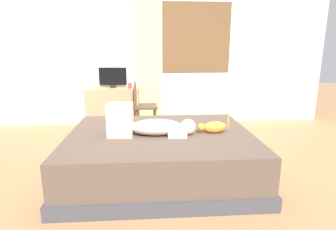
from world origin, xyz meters
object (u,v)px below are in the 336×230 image
at_px(tv_monitor, 113,77).
at_px(cup, 130,85).
at_px(cat, 213,127).
at_px(person_lying, 147,125).
at_px(desk, 114,108).
at_px(bed, 160,154).
at_px(chair_by_desk, 141,104).

distance_m(tv_monitor, cup, 0.34).
relative_size(cat, tv_monitor, 0.74).
height_order(person_lying, tv_monitor, tv_monitor).
height_order(person_lying, cat, person_lying).
bearing_deg(cup, desk, 163.13).
relative_size(person_lying, desk, 1.04).
bearing_deg(bed, cup, 103.33).
xyz_separation_m(bed, tv_monitor, (-0.74, 1.95, 0.67)).
xyz_separation_m(bed, chair_by_desk, (-0.24, 1.64, 0.26)).
bearing_deg(cup, cat, -61.96).
xyz_separation_m(person_lying, cup, (-0.30, 1.93, 0.16)).
height_order(bed, cat, cat).
distance_m(person_lying, cat, 0.72).
relative_size(tv_monitor, chair_by_desk, 0.56).
height_order(cat, tv_monitor, tv_monitor).
distance_m(person_lying, tv_monitor, 2.12).
relative_size(bed, cup, 21.02).
relative_size(tv_monitor, cup, 4.92).
distance_m(cat, tv_monitor, 2.42).
bearing_deg(bed, desk, 110.91).
bearing_deg(desk, person_lying, -73.38).
bearing_deg(cup, chair_by_desk, -47.83).
xyz_separation_m(tv_monitor, cup, (0.30, -0.09, -0.13)).
bearing_deg(cat, tv_monitor, 123.25).
xyz_separation_m(desk, tv_monitor, (0.01, 0.00, 0.55)).
xyz_separation_m(person_lying, chair_by_desk, (-0.10, 1.71, -0.12)).
distance_m(person_lying, desk, 2.12).
distance_m(desk, tv_monitor, 0.55).
height_order(cup, chair_by_desk, chair_by_desk).
height_order(bed, tv_monitor, tv_monitor).
distance_m(bed, tv_monitor, 2.19).
bearing_deg(desk, chair_by_desk, -31.69).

